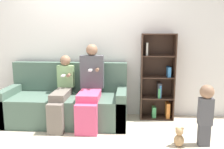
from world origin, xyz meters
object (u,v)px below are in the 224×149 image
(couch, at_px, (67,103))
(adult_seated, at_px, (90,85))
(child_seated, at_px, (62,91))
(toddler_standing, at_px, (206,111))
(bookshelf, at_px, (158,80))
(teddy_bear, at_px, (179,137))

(couch, distance_m, adult_seated, 0.57)
(child_seated, distance_m, toddler_standing, 2.17)
(child_seated, relative_size, toddler_standing, 1.34)
(adult_seated, distance_m, child_seated, 0.47)
(adult_seated, xyz_separation_m, child_seated, (-0.46, -0.05, -0.10))
(toddler_standing, xyz_separation_m, bookshelf, (-0.51, 1.03, 0.19))
(adult_seated, bearing_deg, couch, 165.50)
(bookshelf, height_order, teddy_bear, bookshelf)
(child_seated, xyz_separation_m, toddler_standing, (2.09, -0.57, -0.09))
(couch, height_order, bookshelf, bookshelf)
(couch, xyz_separation_m, teddy_bear, (1.72, -0.79, -0.19))
(child_seated, relative_size, bookshelf, 0.75)
(toddler_standing, distance_m, bookshelf, 1.17)
(adult_seated, relative_size, toddler_standing, 1.57)
(adult_seated, distance_m, toddler_standing, 1.76)
(couch, xyz_separation_m, adult_seated, (0.43, -0.11, 0.35))
(adult_seated, distance_m, bookshelf, 1.20)
(bookshelf, distance_m, teddy_bear, 1.23)
(bookshelf, bearing_deg, couch, -169.13)
(teddy_bear, bearing_deg, bookshelf, 98.86)
(teddy_bear, bearing_deg, child_seated, 160.15)
(child_seated, relative_size, teddy_bear, 4.10)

